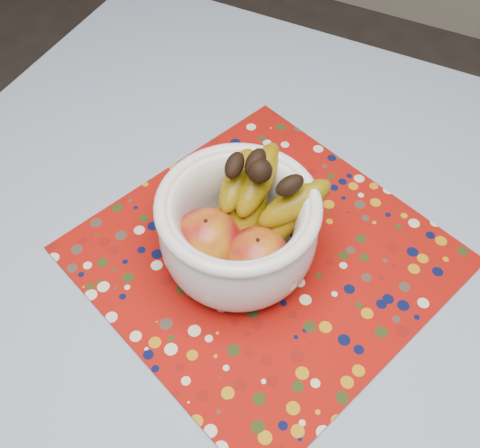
{
  "coord_description": "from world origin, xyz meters",
  "views": [
    {
      "loc": [
        0.1,
        -0.31,
        1.44
      ],
      "look_at": [
        -0.1,
        0.09,
        0.84
      ],
      "focal_mm": 42.0,
      "sensor_mm": 36.0,
      "label": 1
    }
  ],
  "objects": [
    {
      "name": "table",
      "position": [
        0.0,
        0.0,
        0.67
      ],
      "size": [
        1.2,
        1.2,
        0.75
      ],
      "color": "brown",
      "rests_on": "ground"
    },
    {
      "name": "tablecloth",
      "position": [
        0.0,
        0.0,
        0.76
      ],
      "size": [
        1.32,
        1.32,
        0.01
      ],
      "primitive_type": "cube",
      "color": "slate",
      "rests_on": "table"
    },
    {
      "name": "placemat",
      "position": [
        -0.08,
        0.11,
        0.76
      ],
      "size": [
        0.58,
        0.58,
        0.0
      ],
      "primitive_type": "cube",
      "rotation": [
        0.0,
        0.0,
        -0.36
      ],
      "color": "maroon",
      "rests_on": "tablecloth"
    },
    {
      "name": "fruit_bowl",
      "position": [
        -0.1,
        0.1,
        0.84
      ],
      "size": [
        0.24,
        0.23,
        0.18
      ],
      "color": "white",
      "rests_on": "placemat"
    }
  ]
}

